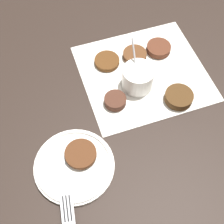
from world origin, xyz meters
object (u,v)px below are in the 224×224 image
(serving_plate, at_px, (74,166))
(fork, at_px, (65,192))
(sauce_bowl, at_px, (138,78))
(fritter_on_plate, at_px, (81,154))

(serving_plate, xyz_separation_m, fork, (-0.03, -0.06, 0.01))
(sauce_bowl, xyz_separation_m, fritter_on_plate, (-0.20, -0.18, -0.01))
(sauce_bowl, bearing_deg, serving_plate, -138.07)
(sauce_bowl, height_order, serving_plate, sauce_bowl)
(sauce_bowl, distance_m, fritter_on_plate, 0.26)
(serving_plate, height_order, fritter_on_plate, fritter_on_plate)
(serving_plate, relative_size, fork, 1.02)
(fork, bearing_deg, fritter_on_plate, 57.45)
(serving_plate, bearing_deg, sauce_bowl, 41.93)
(fritter_on_plate, bearing_deg, sauce_bowl, 41.80)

